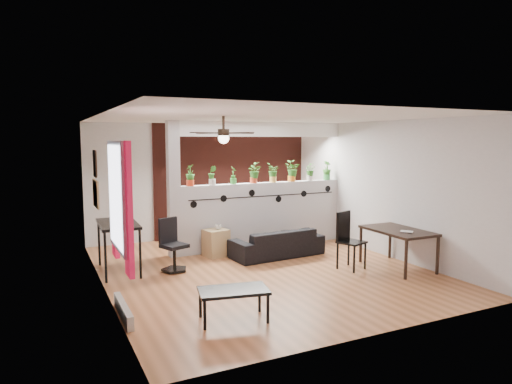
% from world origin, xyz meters
% --- Properties ---
extents(room_shell, '(6.30, 7.10, 2.90)m').
position_xyz_m(room_shell, '(0.00, 0.00, 1.30)').
color(room_shell, '#995A32').
rests_on(room_shell, ground).
extents(partition_wall, '(3.60, 0.18, 1.35)m').
position_xyz_m(partition_wall, '(0.80, 1.50, 0.68)').
color(partition_wall, '#BCBCC1').
rests_on(partition_wall, ground).
extents(ceiling_header, '(3.60, 0.18, 0.30)m').
position_xyz_m(ceiling_header, '(0.80, 1.50, 2.45)').
color(ceiling_header, white).
rests_on(ceiling_header, room_shell).
extents(pier_column, '(0.22, 0.20, 2.60)m').
position_xyz_m(pier_column, '(-1.11, 1.50, 1.30)').
color(pier_column, '#BCBCC1').
rests_on(pier_column, ground).
extents(brick_panel, '(3.90, 0.05, 2.60)m').
position_xyz_m(brick_panel, '(0.80, 2.97, 1.30)').
color(brick_panel, '#9B392D').
rests_on(brick_panel, ground).
extents(vine_decal, '(3.31, 0.01, 0.30)m').
position_xyz_m(vine_decal, '(0.80, 1.40, 1.08)').
color(vine_decal, black).
rests_on(vine_decal, partition_wall).
extents(window_assembly, '(0.09, 1.30, 1.55)m').
position_xyz_m(window_assembly, '(-2.56, -1.20, 1.51)').
color(window_assembly, white).
rests_on(window_assembly, room_shell).
extents(baseboard_heater, '(0.08, 1.00, 0.18)m').
position_xyz_m(baseboard_heater, '(-2.54, -1.20, 0.09)').
color(baseboard_heater, beige).
rests_on(baseboard_heater, ground).
extents(corkboard, '(0.03, 0.60, 0.45)m').
position_xyz_m(corkboard, '(-2.58, 0.95, 1.35)').
color(corkboard, '#A3804F').
rests_on(corkboard, room_shell).
extents(framed_art, '(0.03, 0.34, 0.44)m').
position_xyz_m(framed_art, '(-2.58, 0.90, 1.85)').
color(framed_art, '#8C7259').
rests_on(framed_art, room_shell).
extents(ceiling_fan, '(1.19, 1.19, 0.43)m').
position_xyz_m(ceiling_fan, '(-0.80, -0.30, 2.31)').
color(ceiling_fan, black).
rests_on(ceiling_fan, room_shell).
extents(potted_plant_0, '(0.26, 0.27, 0.42)m').
position_xyz_m(potted_plant_0, '(-0.78, 1.50, 1.57)').
color(potted_plant_0, red).
rests_on(potted_plant_0, partition_wall).
extents(potted_plant_1, '(0.23, 0.22, 0.38)m').
position_xyz_m(potted_plant_1, '(-0.33, 1.50, 1.55)').
color(potted_plant_1, silver).
rests_on(potted_plant_1, partition_wall).
extents(potted_plant_2, '(0.15, 0.19, 0.36)m').
position_xyz_m(potted_plant_2, '(0.12, 1.50, 1.54)').
color(potted_plant_2, '#338A32').
rests_on(potted_plant_2, partition_wall).
extents(potted_plant_3, '(0.20, 0.23, 0.42)m').
position_xyz_m(potted_plant_3, '(0.57, 1.50, 1.57)').
color(potted_plant_3, '#BA3B1D').
rests_on(potted_plant_3, partition_wall).
extents(potted_plant_4, '(0.25, 0.26, 0.40)m').
position_xyz_m(potted_plant_4, '(1.03, 1.50, 1.56)').
color(potted_plant_4, '#E9B552').
rests_on(potted_plant_4, partition_wall).
extents(potted_plant_5, '(0.30, 0.30, 0.45)m').
position_xyz_m(potted_plant_5, '(1.48, 1.50, 1.59)').
color(potted_plant_5, orange).
rests_on(potted_plant_5, partition_wall).
extents(potted_plant_6, '(0.16, 0.19, 0.37)m').
position_xyz_m(potted_plant_6, '(1.93, 1.50, 1.55)').
color(potted_plant_6, silver).
rests_on(potted_plant_6, partition_wall).
extents(potted_plant_7, '(0.25, 0.21, 0.42)m').
position_xyz_m(potted_plant_7, '(2.38, 1.50, 1.57)').
color(potted_plant_7, green).
rests_on(potted_plant_7, partition_wall).
extents(sofa, '(1.77, 0.81, 0.50)m').
position_xyz_m(sofa, '(0.67, 0.66, 0.25)').
color(sofa, black).
rests_on(sofa, ground).
extents(cube_shelf, '(0.49, 0.46, 0.52)m').
position_xyz_m(cube_shelf, '(-0.39, 1.16, 0.26)').
color(cube_shelf, tan).
rests_on(cube_shelf, ground).
extents(cup, '(0.15, 0.15, 0.10)m').
position_xyz_m(cup, '(-0.34, 1.16, 0.57)').
color(cup, gray).
rests_on(cup, cube_shelf).
extents(computer_desk, '(0.65, 1.19, 0.85)m').
position_xyz_m(computer_desk, '(-2.25, 0.90, 0.77)').
color(computer_desk, black).
rests_on(computer_desk, ground).
extents(monitor, '(0.35, 0.08, 0.20)m').
position_xyz_m(monitor, '(-2.25, 1.05, 0.95)').
color(monitor, black).
rests_on(monitor, computer_desk).
extents(office_chair, '(0.48, 0.49, 0.89)m').
position_xyz_m(office_chair, '(-1.42, 0.55, 0.39)').
color(office_chair, black).
rests_on(office_chair, ground).
extents(dining_table, '(0.79, 1.27, 0.68)m').
position_xyz_m(dining_table, '(2.18, -0.98, 0.61)').
color(dining_table, black).
rests_on(dining_table, ground).
extents(book, '(0.25, 0.25, 0.02)m').
position_xyz_m(book, '(2.08, -1.28, 0.69)').
color(book, gray).
rests_on(book, dining_table).
extents(folding_chair, '(0.51, 0.51, 1.00)m').
position_xyz_m(folding_chair, '(1.38, -0.61, 0.59)').
color(folding_chair, black).
rests_on(folding_chair, ground).
extents(coffee_table, '(0.93, 0.63, 0.40)m').
position_xyz_m(coffee_table, '(-1.32, -1.89, 0.36)').
color(coffee_table, black).
rests_on(coffee_table, ground).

